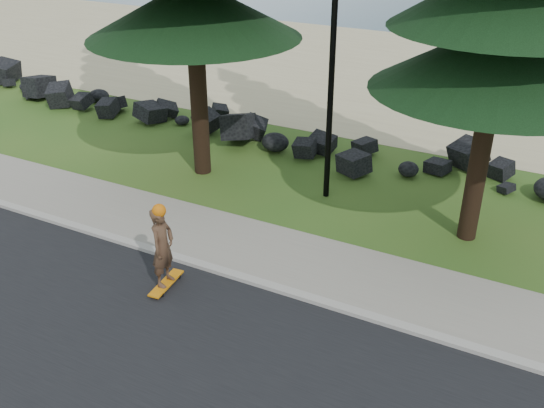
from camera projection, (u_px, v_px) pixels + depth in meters
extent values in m
plane|color=#2F5A1C|center=(265.00, 258.00, 12.52)|extent=(160.00, 160.00, 0.00)
cube|color=black|center=(123.00, 405.00, 8.98)|extent=(160.00, 7.00, 0.02)
cube|color=#A9A298|center=(244.00, 278.00, 11.79)|extent=(160.00, 0.20, 0.10)
cube|color=#9F9685|center=(270.00, 252.00, 12.65)|extent=(160.00, 2.00, 0.08)
cube|color=tan|center=(438.00, 80.00, 23.88)|extent=(160.00, 15.00, 0.01)
cylinder|color=black|center=(334.00, 32.00, 13.15)|extent=(0.14, 0.14, 8.00)
cube|color=orange|center=(166.00, 283.00, 11.57)|extent=(0.32, 0.97, 0.03)
imported|color=#4E3423|center=(163.00, 247.00, 11.19)|extent=(0.44, 0.62, 1.59)
sphere|color=orange|center=(159.00, 211.00, 10.83)|extent=(0.26, 0.26, 0.26)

